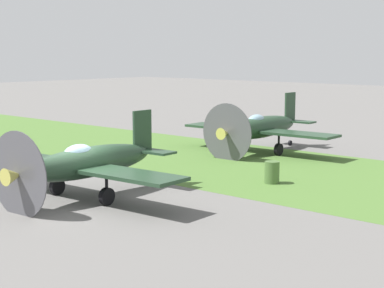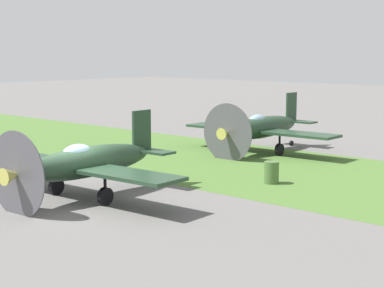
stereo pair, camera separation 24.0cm
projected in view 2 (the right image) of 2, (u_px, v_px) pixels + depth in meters
name	position (u px, v px, depth m)	size (l,w,h in m)	color
ground_plane	(83.00, 202.00, 22.50)	(160.00, 160.00, 0.00)	#605E5B
grass_verge	(250.00, 166.00, 29.61)	(120.00, 11.00, 0.01)	#476B2D
airplane_lead	(86.00, 162.00, 22.93)	(8.81, 6.96, 3.14)	#233D28
airplane_wingman	(261.00, 127.00, 33.41)	(8.85, 7.01, 3.16)	#233D28
fuel_drum	(271.00, 172.00, 25.59)	(0.60, 0.60, 0.90)	#476633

